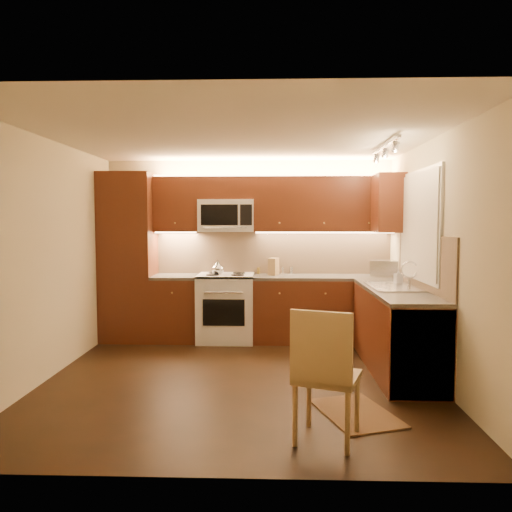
{
  "coord_description": "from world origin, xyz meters",
  "views": [
    {
      "loc": [
        0.34,
        -5.06,
        1.64
      ],
      "look_at": [
        0.15,
        0.55,
        1.25
      ],
      "focal_mm": 34.85,
      "sensor_mm": 36.0,
      "label": 1
    }
  ],
  "objects_px": {
    "kettle": "(218,268)",
    "dining_chair": "(327,374)",
    "toaster_oven": "(384,268)",
    "knife_block": "(274,266)",
    "soap_bottle": "(398,276)",
    "microwave": "(227,216)",
    "stove": "(226,307)",
    "sink": "(393,281)"
  },
  "relations": [
    {
      "from": "kettle",
      "to": "dining_chair",
      "type": "height_order",
      "value": "kettle"
    },
    {
      "from": "toaster_oven",
      "to": "dining_chair",
      "type": "height_order",
      "value": "toaster_oven"
    },
    {
      "from": "kettle",
      "to": "knife_block",
      "type": "bearing_deg",
      "value": 21.82
    },
    {
      "from": "kettle",
      "to": "soap_bottle",
      "type": "xyz_separation_m",
      "value": [
        2.23,
        -0.77,
        -0.03
      ]
    },
    {
      "from": "knife_block",
      "to": "dining_chair",
      "type": "xyz_separation_m",
      "value": [
        0.4,
        -3.2,
        -0.51
      ]
    },
    {
      "from": "microwave",
      "to": "soap_bottle",
      "type": "xyz_separation_m",
      "value": [
        2.13,
        -0.98,
        -0.73
      ]
    },
    {
      "from": "knife_block",
      "to": "soap_bottle",
      "type": "relative_size",
      "value": 1.29
    },
    {
      "from": "microwave",
      "to": "kettle",
      "type": "distance_m",
      "value": 0.74
    },
    {
      "from": "kettle",
      "to": "dining_chair",
      "type": "xyz_separation_m",
      "value": [
        1.15,
        -3.01,
        -0.51
      ]
    },
    {
      "from": "microwave",
      "to": "dining_chair",
      "type": "relative_size",
      "value": 0.75
    },
    {
      "from": "stove",
      "to": "microwave",
      "type": "xyz_separation_m",
      "value": [
        0.0,
        0.14,
        1.26
      ]
    },
    {
      "from": "toaster_oven",
      "to": "dining_chair",
      "type": "relative_size",
      "value": 0.36
    },
    {
      "from": "sink",
      "to": "knife_block",
      "type": "xyz_separation_m",
      "value": [
        -1.35,
        1.24,
        0.04
      ]
    },
    {
      "from": "microwave",
      "to": "sink",
      "type": "relative_size",
      "value": 0.88
    },
    {
      "from": "sink",
      "to": "toaster_oven",
      "type": "bearing_deg",
      "value": 82.62
    },
    {
      "from": "microwave",
      "to": "soap_bottle",
      "type": "distance_m",
      "value": 2.45
    },
    {
      "from": "toaster_oven",
      "to": "soap_bottle",
      "type": "relative_size",
      "value": 1.97
    },
    {
      "from": "stove",
      "to": "knife_block",
      "type": "bearing_deg",
      "value": 9.81
    },
    {
      "from": "microwave",
      "to": "sink",
      "type": "bearing_deg",
      "value": -32.21
    },
    {
      "from": "microwave",
      "to": "soap_bottle",
      "type": "bearing_deg",
      "value": -24.84
    },
    {
      "from": "microwave",
      "to": "toaster_oven",
      "type": "height_order",
      "value": "microwave"
    },
    {
      "from": "stove",
      "to": "toaster_oven",
      "type": "relative_size",
      "value": 2.54
    },
    {
      "from": "knife_block",
      "to": "dining_chair",
      "type": "relative_size",
      "value": 0.23
    },
    {
      "from": "dining_chair",
      "to": "sink",
      "type": "bearing_deg",
      "value": 83.53
    },
    {
      "from": "toaster_oven",
      "to": "stove",
      "type": "bearing_deg",
      "value": -167.13
    },
    {
      "from": "microwave",
      "to": "sink",
      "type": "distance_m",
      "value": 2.48
    },
    {
      "from": "soap_bottle",
      "to": "dining_chair",
      "type": "distance_m",
      "value": 2.53
    },
    {
      "from": "sink",
      "to": "knife_block",
      "type": "bearing_deg",
      "value": 137.44
    },
    {
      "from": "toaster_oven",
      "to": "soap_bottle",
      "type": "distance_m",
      "value": 0.87
    },
    {
      "from": "kettle",
      "to": "soap_bottle",
      "type": "bearing_deg",
      "value": -11.47
    },
    {
      "from": "sink",
      "to": "soap_bottle",
      "type": "bearing_deg",
      "value": 65.45
    },
    {
      "from": "stove",
      "to": "toaster_oven",
      "type": "xyz_separation_m",
      "value": [
        2.15,
        0.02,
        0.55
      ]
    },
    {
      "from": "kettle",
      "to": "dining_chair",
      "type": "relative_size",
      "value": 0.19
    },
    {
      "from": "microwave",
      "to": "toaster_oven",
      "type": "bearing_deg",
      "value": -3.05
    },
    {
      "from": "sink",
      "to": "stove",
      "type": "bearing_deg",
      "value": 150.64
    },
    {
      "from": "microwave",
      "to": "dining_chair",
      "type": "bearing_deg",
      "value": -71.95
    },
    {
      "from": "microwave",
      "to": "sink",
      "type": "height_order",
      "value": "microwave"
    },
    {
      "from": "microwave",
      "to": "knife_block",
      "type": "distance_m",
      "value": 0.96
    },
    {
      "from": "stove",
      "to": "sink",
      "type": "distance_m",
      "value": 2.35
    },
    {
      "from": "knife_block",
      "to": "microwave",
      "type": "bearing_deg",
      "value": -162.3
    },
    {
      "from": "microwave",
      "to": "dining_chair",
      "type": "distance_m",
      "value": 3.6
    },
    {
      "from": "sink",
      "to": "microwave",
      "type": "bearing_deg",
      "value": 147.79
    }
  ]
}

